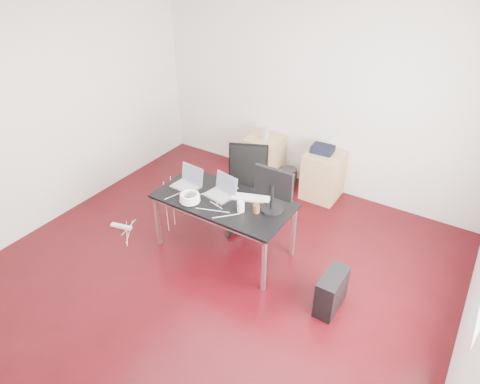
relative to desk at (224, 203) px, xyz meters
The scene contains 18 objects.
room_shell 0.89m from the desk, 65.76° to the right, with size 5.00×5.00×5.00m.
desk is the anchor object (origin of this frame).
office_chair 0.59m from the desk, 94.91° to the left, with size 0.63×0.65×1.08m.
filing_cabinet_left 1.85m from the desk, 104.60° to the left, with size 0.50×0.50×0.70m, color tan.
filing_cabinet_right 1.86m from the desk, 73.64° to the left, with size 0.50×0.50×0.70m, color tan.
pc_tower 1.54m from the desk, ahead, with size 0.20×0.45×0.44m, color black.
wastebasket 1.86m from the desk, 90.90° to the left, with size 0.24×0.24×0.28m, color black.
power_strip 1.60m from the desk, 164.76° to the right, with size 0.30×0.06×0.04m, color white.
laptop_left 0.55m from the desk, behind, with size 0.35×0.28×0.23m.
laptop_right 0.15m from the desk, 135.96° to the left, with size 0.37×0.31×0.23m.
monitor 0.67m from the desk, 13.69° to the left, with size 0.45×0.26×0.51m.
keyboard 0.32m from the desk, 35.87° to the left, with size 0.44×0.14×0.02m, color white.
cup_white 0.32m from the desk, 16.46° to the right, with size 0.08×0.08×0.12m, color white.
cup_brown 0.46m from the desk, ahead, with size 0.08×0.08×0.10m, color brown.
cable_coil 0.40m from the desk, 141.50° to the right, with size 0.24×0.24×0.11m.
power_adapter 0.33m from the desk, 136.54° to the right, with size 0.07×0.07×0.03m, color white.
speaker 1.76m from the desk, 104.09° to the left, with size 0.09×0.08×0.18m, color #9E9E9E.
navy_garment 1.84m from the desk, 75.53° to the left, with size 0.30×0.24×0.09m, color black.
Camera 1 is at (2.19, -2.89, 3.45)m, focal length 32.00 mm.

